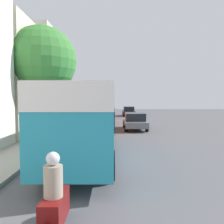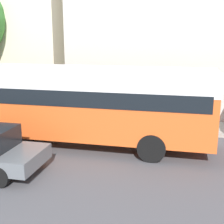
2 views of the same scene
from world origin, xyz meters
TOP-DOWN VIEW (x-y plane):
  - building_end_row at (-9.38, 24.42)m, footprint 6.37×8.38m
  - bus_lead at (-1.80, 9.69)m, footprint 2.51×9.66m
  - bus_following at (-1.82, 22.01)m, footprint 2.57×11.36m
  - bus_third_in_line at (-1.98, 34.48)m, footprint 2.66×10.27m
  - motorcycle_behind_lead at (-1.74, 3.23)m, footprint 0.39×2.24m
  - car_crossing at (1.34, 20.05)m, footprint 1.92×4.45m
  - car_far_curb at (1.91, 36.49)m, footprint 1.81×4.45m
  - pedestrian_near_curb at (-4.35, 38.44)m, footprint 0.39×0.39m
  - street_tree at (-5.21, 14.90)m, footprint 4.50×4.50m

SIDE VIEW (x-z plane):
  - motorcycle_behind_lead at x=-1.74m, z-range -0.18..1.55m
  - car_far_curb at x=1.91m, z-range 0.03..1.47m
  - car_crossing at x=1.34m, z-range 0.04..1.48m
  - pedestrian_near_curb at x=-4.35m, z-range 0.16..1.76m
  - bus_following at x=-1.82m, z-range 0.46..3.56m
  - bus_third_in_line at x=-1.98m, z-range 0.47..3.60m
  - bus_lead at x=-1.80m, z-range 0.47..3.65m
  - building_end_row at x=-9.38m, z-range 0.00..9.42m
  - street_tree at x=-5.21m, z-range 1.51..8.77m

